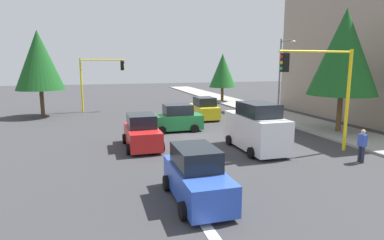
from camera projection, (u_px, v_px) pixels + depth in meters
name	position (u px, v px, depth m)	size (l,w,h in m)	color
ground_plane	(190.00, 136.00, 22.30)	(120.00, 120.00, 0.00)	#353538
sidewalk_kerb	(284.00, 117.00, 29.93)	(80.00, 4.00, 0.15)	gray
lane_arrow_near	(200.00, 217.00, 10.58)	(2.40, 1.10, 1.10)	silver
apartment_block	(379.00, 47.00, 29.07)	(17.42, 9.30, 12.74)	gray
traffic_signal_far_right	(100.00, 74.00, 33.28)	(0.36, 4.59, 5.44)	yellow
traffic_signal_near_left	(322.00, 80.00, 17.52)	(0.36, 4.59, 5.72)	yellow
street_lamp_curbside	(282.00, 70.00, 27.52)	(2.15, 0.28, 7.00)	slate
tree_opposite_side	(39.00, 60.00, 29.67)	(4.35, 4.35, 7.96)	brown
tree_roadside_far	(223.00, 71.00, 41.25)	(3.40, 3.40, 6.17)	brown
tree_roadside_near	(344.00, 52.00, 22.34)	(4.72, 4.72, 8.65)	brown
delivery_van_white	(256.00, 128.00, 18.54)	(4.80, 2.22, 2.77)	white
car_green	(176.00, 119.00, 23.89)	(2.10, 3.87, 1.98)	#1E7238
car_blue	(197.00, 177.00, 11.74)	(4.11, 1.94, 1.98)	blue
car_yellow	(204.00, 109.00, 29.07)	(3.98, 2.10, 1.98)	yellow
car_red	(142.00, 132.00, 19.22)	(4.17, 2.10, 1.98)	red
pedestrian_crossing	(362.00, 145.00, 16.25)	(0.40, 0.24, 1.70)	#262638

